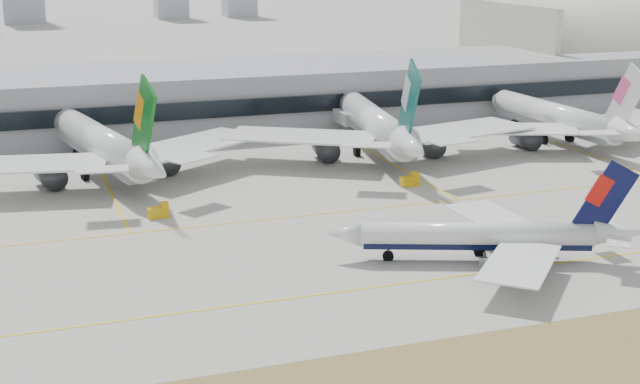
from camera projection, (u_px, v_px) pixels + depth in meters
name	position (u px, v px, depth m)	size (l,w,h in m)	color
ground	(311.00, 281.00, 123.67)	(3000.00, 3000.00, 0.00)	#A8A69D
taxiing_airliner	(488.00, 237.00, 130.63)	(44.92, 38.02, 15.70)	white
widebody_eva	(105.00, 147.00, 176.73)	(66.58, 66.09, 24.19)	white
widebody_cathay	(377.00, 127.00, 195.45)	(69.14, 68.32, 24.92)	white
widebody_china_air	(561.00, 119.00, 208.32)	(61.46, 60.11, 21.92)	white
terminal	(166.00, 99.00, 226.11)	(280.00, 43.10, 15.00)	gray
hangar	(620.00, 86.00, 295.68)	(91.00, 60.00, 60.00)	beige
gse_c	(410.00, 180.00, 172.83)	(3.55, 2.00, 2.60)	#DFA50B
gse_b	(159.00, 212.00, 152.52)	(3.55, 2.00, 2.60)	#DFA50B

